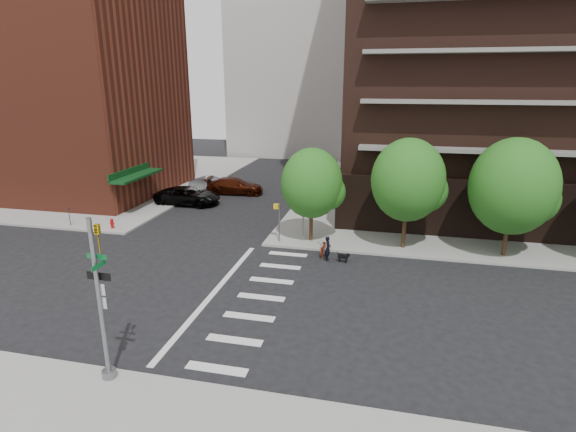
% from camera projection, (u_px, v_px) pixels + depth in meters
% --- Properties ---
extents(ground, '(120.00, 120.00, 0.00)m').
position_uv_depth(ground, '(205.00, 291.00, 23.09)').
color(ground, black).
rests_on(ground, ground).
extents(sidewalk_ne, '(39.00, 33.00, 0.15)m').
position_uv_depth(sidewalk_ne, '(519.00, 200.00, 40.63)').
color(sidewalk_ne, gray).
rests_on(sidewalk_ne, ground).
extents(sidewalk_nw, '(31.00, 33.00, 0.15)m').
position_uv_depth(sidewalk_nw, '(84.00, 177.00, 50.26)').
color(sidewalk_nw, gray).
rests_on(sidewalk_nw, ground).
extents(crosswalk, '(3.85, 13.00, 0.01)m').
position_uv_depth(crosswalk, '(246.00, 296.00, 22.62)').
color(crosswalk, silver).
rests_on(crosswalk, ground).
extents(midrise_nw, '(21.40, 15.50, 20.00)m').
position_uv_depth(midrise_nw, '(55.00, 84.00, 41.69)').
color(midrise_nw, maroon).
rests_on(midrise_nw, sidewalk_nw).
extents(tree_a, '(4.00, 4.00, 5.90)m').
position_uv_depth(tree_a, '(312.00, 183.00, 29.01)').
color(tree_a, '#301E11').
rests_on(tree_a, sidewalk_ne).
extents(tree_b, '(4.50, 4.50, 6.65)m').
position_uv_depth(tree_b, '(408.00, 180.00, 27.58)').
color(tree_b, '#301E11').
rests_on(tree_b, sidewalk_ne).
extents(tree_c, '(5.00, 5.00, 6.80)m').
position_uv_depth(tree_c, '(513.00, 187.00, 26.33)').
color(tree_c, '#301E11').
rests_on(tree_c, sidewalk_ne).
extents(traffic_signal, '(0.90, 0.75, 6.00)m').
position_uv_depth(traffic_signal, '(102.00, 314.00, 15.42)').
color(traffic_signal, slate).
rests_on(traffic_signal, sidewalk_s).
extents(pedestrian_signal, '(2.18, 0.67, 2.60)m').
position_uv_depth(pedestrian_signal, '(284.00, 217.00, 29.46)').
color(pedestrian_signal, slate).
rests_on(pedestrian_signal, sidewalk_ne).
extents(fire_hydrant, '(0.24, 0.24, 0.73)m').
position_uv_depth(fire_hydrant, '(112.00, 223.00, 32.46)').
color(fire_hydrant, '#A50C0C').
rests_on(fire_hydrant, sidewalk_nw).
extents(parking_meter, '(0.10, 0.08, 1.32)m').
position_uv_depth(parking_meter, '(69.00, 214.00, 33.10)').
color(parking_meter, black).
rests_on(parking_meter, sidewalk_nw).
extents(parked_car_black, '(2.70, 5.68, 1.57)m').
position_uv_depth(parked_car_black, '(188.00, 196.00, 39.18)').
color(parked_car_black, black).
rests_on(parked_car_black, ground).
extents(parked_car_maroon, '(2.68, 5.59, 1.57)m').
position_uv_depth(parked_car_maroon, '(235.00, 186.00, 42.96)').
color(parked_car_maroon, '#371006').
rests_on(parked_car_maroon, ground).
extents(parked_car_silver, '(1.57, 4.30, 1.41)m').
position_uv_depth(parked_car_silver, '(211.00, 184.00, 44.25)').
color(parked_car_silver, gray).
rests_on(parked_car_silver, ground).
extents(scooter, '(0.66, 1.79, 0.93)m').
position_uv_depth(scooter, '(323.00, 247.00, 27.93)').
color(scooter, maroon).
rests_on(scooter, ground).
extents(dog_walker, '(0.58, 0.40, 1.53)m').
position_uv_depth(dog_walker, '(328.00, 248.00, 26.88)').
color(dog_walker, black).
rests_on(dog_walker, ground).
extents(dog, '(0.72, 0.30, 0.60)m').
position_uv_depth(dog, '(343.00, 256.00, 26.68)').
color(dog, black).
rests_on(dog, ground).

